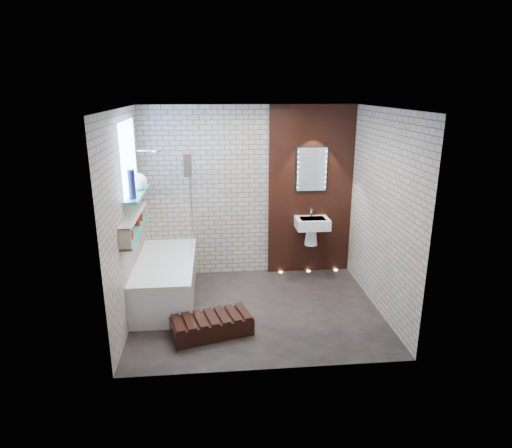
{
  "coord_description": "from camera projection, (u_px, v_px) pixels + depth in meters",
  "views": [
    {
      "loc": [
        -0.52,
        -5.24,
        2.83
      ],
      "look_at": [
        0.0,
        0.15,
        1.15
      ],
      "focal_mm": 30.95,
      "sensor_mm": 36.0,
      "label": 1
    }
  ],
  "objects": [
    {
      "name": "bath_screen",
      "position": [
        190.0,
        202.0,
        6.25
      ],
      "size": [
        0.01,
        0.78,
        1.4
      ],
      "primitive_type": "cube",
      "color": "white",
      "rests_on": "bathtub"
    },
    {
      "name": "sill_vases",
      "position": [
        137.0,
        182.0,
        5.63
      ],
      "size": [
        0.22,
        0.62,
        0.35
      ],
      "color": "#121333",
      "rests_on": "clerestory_window"
    },
    {
      "name": "led_mirror",
      "position": [
        312.0,
        169.0,
        6.64
      ],
      "size": [
        0.5,
        0.02,
        0.7
      ],
      "color": "black",
      "rests_on": "walnut_panel"
    },
    {
      "name": "bathtub",
      "position": [
        166.0,
        279.0,
        6.1
      ],
      "size": [
        0.79,
        1.74,
        0.7
      ],
      "color": "white",
      "rests_on": "ground"
    },
    {
      "name": "display_niche",
      "position": [
        134.0,
        224.0,
        5.51
      ],
      "size": [
        0.14,
        1.3,
        0.26
      ],
      "color": "teal",
      "rests_on": "room_shell"
    },
    {
      "name": "room_shell",
      "position": [
        257.0,
        216.0,
        5.48
      ],
      "size": [
        3.24,
        3.2,
        2.6
      ],
      "color": "gray",
      "rests_on": "ground"
    },
    {
      "name": "walnut_panel",
      "position": [
        310.0,
        192.0,
        6.78
      ],
      "size": [
        1.3,
        0.06,
        2.6
      ],
      "primitive_type": "cube",
      "color": "black",
      "rests_on": "ground"
    },
    {
      "name": "niche_bottles",
      "position": [
        136.0,
        224.0,
        5.62
      ],
      "size": [
        0.07,
        0.83,
        0.14
      ],
      "color": "maroon",
      "rests_on": "display_niche"
    },
    {
      "name": "clerestory_window",
      "position": [
        129.0,
        165.0,
        5.49
      ],
      "size": [
        0.18,
        1.0,
        0.94
      ],
      "color": "#7FADE0",
      "rests_on": "room_shell"
    },
    {
      "name": "ground",
      "position": [
        257.0,
        310.0,
        5.87
      ],
      "size": [
        3.2,
        3.2,
        0.0
      ],
      "primitive_type": "plane",
      "color": "black",
      "rests_on": "ground"
    },
    {
      "name": "shower_head",
      "position": [
        156.0,
        151.0,
        6.06
      ],
      "size": [
        0.18,
        0.18,
        0.02
      ],
      "primitive_type": "cylinder",
      "color": "silver",
      "rests_on": "room_shell"
    },
    {
      "name": "walnut_step",
      "position": [
        212.0,
        326.0,
        5.26
      ],
      "size": [
        1.02,
        0.65,
        0.21
      ],
      "primitive_type": "cube",
      "rotation": [
        0.0,
        0.0,
        0.27
      ],
      "color": "black",
      "rests_on": "ground"
    },
    {
      "name": "washbasin",
      "position": [
        312.0,
        227.0,
        6.74
      ],
      "size": [
        0.5,
        0.36,
        0.58
      ],
      "color": "white",
      "rests_on": "walnut_panel"
    },
    {
      "name": "towel",
      "position": [
        187.0,
        164.0,
        5.89
      ],
      "size": [
        0.09,
        0.23,
        0.31
      ],
      "primitive_type": "cube",
      "color": "black",
      "rests_on": "bath_screen"
    },
    {
      "name": "floor_uplights",
      "position": [
        308.0,
        271.0,
        7.09
      ],
      "size": [
        0.96,
        0.06,
        0.01
      ],
      "color": "#FFD899",
      "rests_on": "ground"
    }
  ]
}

